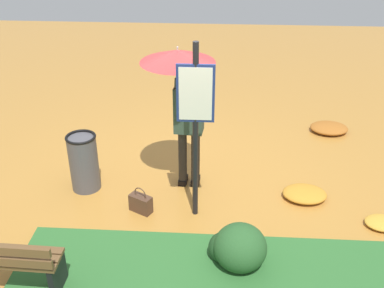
% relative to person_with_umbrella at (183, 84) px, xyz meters
% --- Properties ---
extents(ground_plane, '(18.00, 18.00, 0.00)m').
position_rel_person_with_umbrella_xyz_m(ground_plane, '(0.06, -0.07, -1.55)').
color(ground_plane, '#B27A33').
extents(person_with_umbrella, '(0.96, 0.96, 2.04)m').
position_rel_person_with_umbrella_xyz_m(person_with_umbrella, '(0.00, 0.00, 0.00)').
color(person_with_umbrella, '#2D2823').
rests_on(person_with_umbrella, ground_plane).
extents(info_sign_post, '(0.44, 0.07, 2.30)m').
position_rel_person_with_umbrella_xyz_m(info_sign_post, '(-0.21, 0.67, -0.11)').
color(info_sign_post, black).
rests_on(info_sign_post, ground_plane).
extents(handbag, '(0.33, 0.27, 0.37)m').
position_rel_person_with_umbrella_xyz_m(handbag, '(0.51, 0.67, -1.42)').
color(handbag, '#4C3323').
rests_on(handbag, ground_plane).
extents(trash_bin, '(0.42, 0.42, 0.83)m').
position_rel_person_with_umbrella_xyz_m(trash_bin, '(1.37, 0.16, -1.13)').
color(trash_bin, '#4C4C51').
rests_on(trash_bin, ground_plane).
extents(shrub_cluster, '(0.65, 0.59, 0.53)m').
position_rel_person_with_umbrella_xyz_m(shrub_cluster, '(-0.72, 1.58, -1.30)').
color(shrub_cluster, '#285628').
rests_on(shrub_cluster, ground_plane).
extents(leaf_pile_near_person, '(0.45, 0.36, 0.10)m').
position_rel_person_with_umbrella_xyz_m(leaf_pile_near_person, '(-2.58, 0.78, -1.50)').
color(leaf_pile_near_person, gold).
rests_on(leaf_pile_near_person, ground_plane).
extents(leaf_pile_by_bench, '(0.60, 0.48, 0.13)m').
position_rel_person_with_umbrella_xyz_m(leaf_pile_by_bench, '(-1.69, 0.22, -1.49)').
color(leaf_pile_by_bench, '#C68428').
rests_on(leaf_pile_by_bench, ground_plane).
extents(leaf_pile_far_path, '(0.65, 0.52, 0.14)m').
position_rel_person_with_umbrella_xyz_m(leaf_pile_far_path, '(-2.41, -1.81, -1.48)').
color(leaf_pile_far_path, '#A86023').
rests_on(leaf_pile_far_path, ground_plane).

